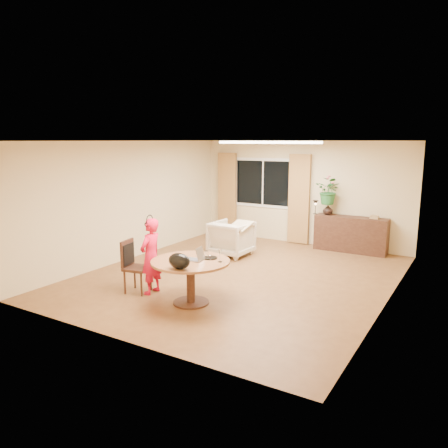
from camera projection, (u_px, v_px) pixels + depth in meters
name	position (u px, v px, depth m)	size (l,w,h in m)	color
floor	(240.00, 276.00, 8.53)	(6.50, 6.50, 0.00)	brown
ceiling	(241.00, 141.00, 8.04)	(6.50, 6.50, 0.00)	white
wall_back	(302.00, 193.00, 11.02)	(5.50, 5.50, 0.00)	beige
wall_left	(132.00, 200.00, 9.67)	(6.50, 6.50, 0.00)	beige
wall_right	(393.00, 225.00, 6.90)	(6.50, 6.50, 0.00)	beige
window	(263.00, 183.00, 11.52)	(1.70, 0.03, 1.30)	white
curtain_left	(227.00, 194.00, 12.06)	(0.55, 0.08, 2.25)	brown
curtain_right	(299.00, 199.00, 11.00)	(0.55, 0.08, 2.25)	brown
ceiling_panel	(269.00, 142.00, 9.05)	(2.20, 0.35, 0.05)	white
dining_table	(191.00, 270.00, 7.00)	(1.27, 1.27, 0.72)	brown
dining_chair	(137.00, 267.00, 7.54)	(0.44, 0.40, 0.92)	black
child	(151.00, 256.00, 7.47)	(0.32, 0.48, 1.32)	red
laptop	(191.00, 253.00, 6.97)	(0.34, 0.23, 0.23)	#B7B7BC
tumbler	(206.00, 254.00, 7.16)	(0.07, 0.07, 0.10)	white
wine_glass	(220.00, 256.00, 6.87)	(0.07, 0.07, 0.20)	white
pot_lid	(210.00, 257.00, 7.08)	(0.23, 0.23, 0.04)	white
handbag	(179.00, 261.00, 6.49)	(0.37, 0.21, 0.24)	black
armchair	(232.00, 238.00, 9.99)	(0.84, 0.87, 0.79)	beige
throw	(240.00, 222.00, 9.75)	(0.45, 0.55, 0.03)	beige
sideboard	(351.00, 234.00, 10.32)	(1.68, 0.41, 0.84)	black
vase	(328.00, 210.00, 10.50)	(0.24, 0.24, 0.25)	black
bouquet	(329.00, 191.00, 10.41)	(0.59, 0.51, 0.66)	#266628
book_stack	(374.00, 217.00, 9.97)	(0.20, 0.15, 0.08)	olive
desk_lamp	(315.00, 207.00, 10.60)	(0.15, 0.15, 0.36)	black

